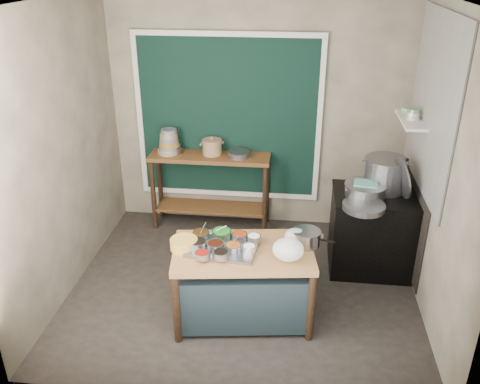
# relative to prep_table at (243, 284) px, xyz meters

# --- Properties ---
(floor) EXTENTS (3.50, 3.00, 0.02)m
(floor) POSITION_rel_prep_table_xyz_m (-0.05, 0.47, -0.39)
(floor) COLOR #2C2622
(floor) RESTS_ON ground
(back_wall) EXTENTS (3.50, 0.02, 2.80)m
(back_wall) POSITION_rel_prep_table_xyz_m (-0.05, 1.98, 1.02)
(back_wall) COLOR gray
(back_wall) RESTS_ON floor
(left_wall) EXTENTS (0.02, 3.00, 2.80)m
(left_wall) POSITION_rel_prep_table_xyz_m (-1.81, 0.47, 1.02)
(left_wall) COLOR gray
(left_wall) RESTS_ON floor
(right_wall) EXTENTS (0.02, 3.00, 2.80)m
(right_wall) POSITION_rel_prep_table_xyz_m (1.71, 0.47, 1.02)
(right_wall) COLOR gray
(right_wall) RESTS_ON floor
(curtain_panel) EXTENTS (2.10, 0.02, 1.90)m
(curtain_panel) POSITION_rel_prep_table_xyz_m (-0.40, 1.94, 0.98)
(curtain_panel) COLOR black
(curtain_panel) RESTS_ON back_wall
(curtain_frame) EXTENTS (2.22, 0.03, 2.02)m
(curtain_frame) POSITION_rel_prep_table_xyz_m (-0.40, 1.93, 0.98)
(curtain_frame) COLOR beige
(curtain_frame) RESTS_ON back_wall
(tile_panel) EXTENTS (0.02, 1.70, 1.70)m
(tile_panel) POSITION_rel_prep_table_xyz_m (1.69, 1.02, 1.48)
(tile_panel) COLOR #B2B2AA
(tile_panel) RESTS_ON right_wall
(soot_patch) EXTENTS (0.01, 1.30, 1.30)m
(soot_patch) POSITION_rel_prep_table_xyz_m (1.69, 1.12, 0.32)
(soot_patch) COLOR black
(soot_patch) RESTS_ON right_wall
(wall_shelf) EXTENTS (0.22, 0.70, 0.03)m
(wall_shelf) POSITION_rel_prep_table_xyz_m (1.58, 1.32, 1.23)
(wall_shelf) COLOR beige
(wall_shelf) RESTS_ON right_wall
(prep_table) EXTENTS (1.34, 0.88, 0.75)m
(prep_table) POSITION_rel_prep_table_xyz_m (0.00, 0.00, 0.00)
(prep_table) COLOR #9B6638
(prep_table) RESTS_ON floor
(back_counter) EXTENTS (1.45, 0.40, 0.95)m
(back_counter) POSITION_rel_prep_table_xyz_m (-0.60, 1.75, 0.10)
(back_counter) COLOR brown
(back_counter) RESTS_ON floor
(stove_block) EXTENTS (0.90, 0.68, 0.85)m
(stove_block) POSITION_rel_prep_table_xyz_m (1.30, 1.02, 0.05)
(stove_block) COLOR black
(stove_block) RESTS_ON floor
(stove_top) EXTENTS (0.92, 0.69, 0.03)m
(stove_top) POSITION_rel_prep_table_xyz_m (1.30, 1.02, 0.49)
(stove_top) COLOR black
(stove_top) RESTS_ON stove_block
(condiment_tray) EXTENTS (0.64, 0.49, 0.03)m
(condiment_tray) POSITION_rel_prep_table_xyz_m (-0.18, -0.02, 0.39)
(condiment_tray) COLOR gray
(condiment_tray) RESTS_ON prep_table
(condiment_bowls) EXTENTS (0.63, 0.51, 0.07)m
(condiment_bowls) POSITION_rel_prep_table_xyz_m (-0.20, -0.00, 0.43)
(condiment_bowls) COLOR gray
(condiment_bowls) RESTS_ON condiment_tray
(yellow_basin) EXTENTS (0.31, 0.31, 0.09)m
(yellow_basin) POSITION_rel_prep_table_xyz_m (-0.53, -0.05, 0.42)
(yellow_basin) COLOR gold
(yellow_basin) RESTS_ON prep_table
(saucepan) EXTENTS (0.33, 0.33, 0.14)m
(saucepan) POSITION_rel_prep_table_xyz_m (0.56, 0.15, 0.45)
(saucepan) COLOR gray
(saucepan) RESTS_ON prep_table
(plastic_bag_a) EXTENTS (0.31, 0.28, 0.20)m
(plastic_bag_a) POSITION_rel_prep_table_xyz_m (0.40, -0.12, 0.48)
(plastic_bag_a) COLOR white
(plastic_bag_a) RESTS_ON prep_table
(plastic_bag_b) EXTENTS (0.25, 0.23, 0.16)m
(plastic_bag_b) POSITION_rel_prep_table_xyz_m (0.46, 0.14, 0.45)
(plastic_bag_b) COLOR white
(plastic_bag_b) RESTS_ON prep_table
(bowl_stack) EXTENTS (0.27, 0.27, 0.30)m
(bowl_stack) POSITION_rel_prep_table_xyz_m (-1.09, 1.76, 0.71)
(bowl_stack) COLOR tan
(bowl_stack) RESTS_ON back_counter
(utensil_cup) EXTENTS (0.17, 0.17, 0.09)m
(utensil_cup) POSITION_rel_prep_table_xyz_m (-1.01, 1.76, 0.62)
(utensil_cup) COLOR gray
(utensil_cup) RESTS_ON back_counter
(ceramic_crock) EXTENTS (0.31, 0.31, 0.16)m
(ceramic_crock) POSITION_rel_prep_table_xyz_m (-0.57, 1.78, 0.66)
(ceramic_crock) COLOR #8F704E
(ceramic_crock) RESTS_ON back_counter
(wide_bowl) EXTENTS (0.29, 0.29, 0.07)m
(wide_bowl) POSITION_rel_prep_table_xyz_m (-0.24, 1.74, 0.61)
(wide_bowl) COLOR gray
(wide_bowl) RESTS_ON back_counter
(stock_pot) EXTENTS (0.49, 0.49, 0.35)m
(stock_pot) POSITION_rel_prep_table_xyz_m (1.36, 1.14, 0.68)
(stock_pot) COLOR gray
(stock_pot) RESTS_ON stove_top
(pot_lid) EXTENTS (0.19, 0.44, 0.42)m
(pot_lid) POSITION_rel_prep_table_xyz_m (1.51, 0.99, 0.71)
(pot_lid) COLOR gray
(pot_lid) RESTS_ON stove_top
(steamer) EXTENTS (0.57, 0.57, 0.14)m
(steamer) POSITION_rel_prep_table_xyz_m (1.15, 0.95, 0.58)
(steamer) COLOR gray
(steamer) RESTS_ON stove_top
(green_cloth) EXTENTS (0.26, 0.21, 0.02)m
(green_cloth) POSITION_rel_prep_table_xyz_m (1.15, 0.95, 0.65)
(green_cloth) COLOR #5A9C90
(green_cloth) RESTS_ON steamer
(shallow_pan) EXTENTS (0.49, 0.49, 0.05)m
(shallow_pan) POSITION_rel_prep_table_xyz_m (1.11, 0.67, 0.53)
(shallow_pan) COLOR gray
(shallow_pan) RESTS_ON stove_top
(shelf_bowl_stack) EXTENTS (0.13, 0.13, 0.11)m
(shelf_bowl_stack) POSITION_rel_prep_table_xyz_m (1.58, 1.29, 1.29)
(shelf_bowl_stack) COLOR silver
(shelf_bowl_stack) RESTS_ON wall_shelf
(shelf_bowl_green) EXTENTS (0.14, 0.14, 0.05)m
(shelf_bowl_green) POSITION_rel_prep_table_xyz_m (1.58, 1.55, 1.26)
(shelf_bowl_green) COLOR gray
(shelf_bowl_green) RESTS_ON wall_shelf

